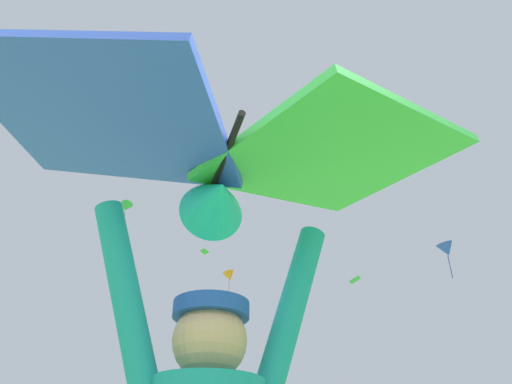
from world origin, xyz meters
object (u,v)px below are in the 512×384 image
held_stunt_kite (223,153)px  distant_kite_blue_low_right (447,249)px  distant_kite_green_high_right (126,207)px  distant_kite_green_low_left (354,279)px  distant_kite_orange_high_left (229,276)px  distant_kite_green_overhead_distant (205,251)px

held_stunt_kite → distant_kite_blue_low_right: distant_kite_blue_low_right is taller
distant_kite_green_high_right → distant_kite_blue_low_right: size_ratio=0.80×
held_stunt_kite → distant_kite_green_high_right: bearing=111.2°
distant_kite_green_low_left → distant_kite_blue_low_right: size_ratio=0.55×
distant_kite_orange_high_left → distant_kite_blue_low_right: size_ratio=0.84×
held_stunt_kite → distant_kite_green_high_right: size_ratio=1.14×
distant_kite_blue_low_right → distant_kite_green_low_left: bearing=105.9°
distant_kite_blue_low_right → distant_kite_orange_high_left: bearing=163.3°
held_stunt_kite → distant_kite_green_overhead_distant: size_ratio=3.00×
held_stunt_kite → distant_kite_blue_low_right: bearing=69.8°
distant_kite_orange_high_left → distant_kite_green_high_right: bearing=-153.3°
distant_kite_orange_high_left → distant_kite_green_overhead_distant: size_ratio=2.74×
distant_kite_green_low_left → distant_kite_blue_low_right: 12.22m
distant_kite_green_low_left → distant_kite_orange_high_left: size_ratio=0.66×
distant_kite_green_overhead_distant → distant_kite_blue_low_right: bearing=-39.1°
held_stunt_kite → distant_kite_green_low_left: bearing=81.6°
distant_kite_green_overhead_distant → distant_kite_green_high_right: bearing=-103.3°
distant_kite_green_low_left → distant_kite_green_high_right: 17.74m
distant_kite_green_low_left → held_stunt_kite: bearing=-98.4°
held_stunt_kite → distant_kite_green_high_right: 28.20m
held_stunt_kite → distant_kite_green_overhead_distant: distant_kite_green_overhead_distant is taller
distant_kite_green_overhead_distant → distant_kite_green_low_left: bearing=-2.4°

